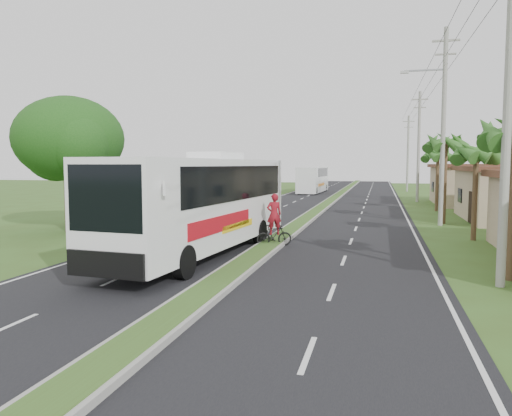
# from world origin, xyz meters

# --- Properties ---
(ground) EXTENTS (180.00, 180.00, 0.00)m
(ground) POSITION_xyz_m (0.00, 0.00, 0.00)
(ground) COLOR #39521E
(ground) RESTS_ON ground
(road_asphalt) EXTENTS (14.00, 160.00, 0.02)m
(road_asphalt) POSITION_xyz_m (0.00, 20.00, 0.01)
(road_asphalt) COLOR black
(road_asphalt) RESTS_ON ground
(median_strip) EXTENTS (1.20, 160.00, 0.18)m
(median_strip) POSITION_xyz_m (0.00, 20.00, 0.10)
(median_strip) COLOR gray
(median_strip) RESTS_ON ground
(lane_edge_left) EXTENTS (0.12, 160.00, 0.01)m
(lane_edge_left) POSITION_xyz_m (-6.70, 20.00, 0.00)
(lane_edge_left) COLOR silver
(lane_edge_left) RESTS_ON ground
(lane_edge_right) EXTENTS (0.12, 160.00, 0.01)m
(lane_edge_right) POSITION_xyz_m (6.70, 20.00, 0.00)
(lane_edge_right) COLOR silver
(lane_edge_right) RESTS_ON ground
(shop_far) EXTENTS (8.60, 11.60, 3.82)m
(shop_far) POSITION_xyz_m (14.00, 36.00, 1.93)
(shop_far) COLOR tan
(shop_far) RESTS_ON ground
(palm_verge_b) EXTENTS (2.40, 2.40, 5.05)m
(palm_verge_b) POSITION_xyz_m (9.40, 12.00, 4.36)
(palm_verge_b) COLOR #473321
(palm_verge_b) RESTS_ON ground
(palm_verge_c) EXTENTS (2.40, 2.40, 5.85)m
(palm_verge_c) POSITION_xyz_m (8.80, 19.00, 5.12)
(palm_verge_c) COLOR #473321
(palm_verge_c) RESTS_ON ground
(palm_verge_d) EXTENTS (2.40, 2.40, 5.25)m
(palm_verge_d) POSITION_xyz_m (9.30, 28.00, 4.55)
(palm_verge_d) COLOR #473321
(palm_verge_d) RESTS_ON ground
(shade_tree) EXTENTS (6.30, 6.00, 7.54)m
(shade_tree) POSITION_xyz_m (-12.11, 10.02, 5.03)
(shade_tree) COLOR #473321
(shade_tree) RESTS_ON ground
(utility_pole_a) EXTENTS (1.60, 0.28, 11.00)m
(utility_pole_a) POSITION_xyz_m (8.50, 2.00, 5.67)
(utility_pole_a) COLOR gray
(utility_pole_a) RESTS_ON ground
(utility_pole_b) EXTENTS (3.20, 0.28, 12.00)m
(utility_pole_b) POSITION_xyz_m (8.47, 18.00, 6.26)
(utility_pole_b) COLOR gray
(utility_pole_b) RESTS_ON ground
(utility_pole_c) EXTENTS (1.60, 0.28, 11.00)m
(utility_pole_c) POSITION_xyz_m (8.50, 38.00, 5.67)
(utility_pole_c) COLOR gray
(utility_pole_c) RESTS_ON ground
(utility_pole_d) EXTENTS (1.60, 0.28, 10.50)m
(utility_pole_d) POSITION_xyz_m (8.50, 58.00, 5.42)
(utility_pole_d) COLOR gray
(utility_pole_d) RESTS_ON ground
(coach_bus_main) EXTENTS (3.97, 13.50, 4.30)m
(coach_bus_main) POSITION_xyz_m (-2.23, 4.90, 2.36)
(coach_bus_main) COLOR white
(coach_bus_main) RESTS_ON ground
(coach_bus_far) EXTENTS (2.84, 11.73, 3.40)m
(coach_bus_far) POSITION_xyz_m (-3.85, 51.95, 1.93)
(coach_bus_far) COLOR white
(coach_bus_far) RESTS_ON ground
(motorcyclist) EXTENTS (1.70, 1.12, 2.44)m
(motorcyclist) POSITION_xyz_m (0.13, 7.75, 0.93)
(motorcyclist) COLOR black
(motorcyclist) RESTS_ON ground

